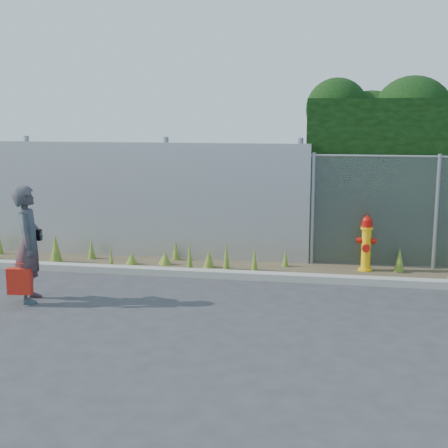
% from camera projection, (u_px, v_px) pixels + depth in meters
% --- Properties ---
extents(ground, '(80.00, 80.00, 0.00)m').
position_uv_depth(ground, '(228.00, 313.00, 8.72)').
color(ground, '#333336').
rests_on(ground, ground).
extents(curb, '(16.00, 0.22, 0.12)m').
position_uv_depth(curb, '(246.00, 275.00, 10.45)').
color(curb, '#9A968B').
rests_on(curb, ground).
extents(weed_strip, '(16.00, 1.24, 0.55)m').
position_uv_depth(weed_strip, '(243.00, 262.00, 11.06)').
color(weed_strip, '#4B3E2B').
rests_on(weed_strip, ground).
extents(corrugated_fence, '(8.50, 0.21, 2.30)m').
position_uv_depth(corrugated_fence, '(88.00, 199.00, 11.98)').
color(corrugated_fence, '#A3A6AA').
rests_on(corrugated_fence, ground).
extents(fire_hydrant, '(0.34, 0.30, 1.01)m').
position_uv_depth(fire_hydrant, '(366.00, 244.00, 10.85)').
color(fire_hydrant, yellow).
rests_on(fire_hydrant, ground).
extents(woman, '(0.58, 0.72, 1.72)m').
position_uv_depth(woman, '(29.00, 244.00, 9.13)').
color(woman, '#0F5D5F').
rests_on(woman, ground).
extents(red_tote_bag, '(0.35, 0.13, 0.45)m').
position_uv_depth(red_tote_bag, '(20.00, 281.00, 8.98)').
color(red_tote_bag, '#A43009').
extents(black_shoulder_bag, '(0.22, 0.09, 0.17)m').
position_uv_depth(black_shoulder_bag, '(34.00, 235.00, 9.26)').
color(black_shoulder_bag, black).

